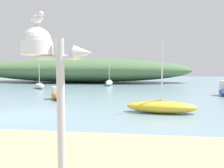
{
  "coord_description": "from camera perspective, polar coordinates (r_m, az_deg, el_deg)",
  "views": [
    {
      "loc": [
        6.43,
        -11.55,
        2.55
      ],
      "look_at": [
        4.42,
        3.45,
        1.49
      ],
      "focal_mm": 36.81,
      "sensor_mm": 36.0,
      "label": 1
    }
  ],
  "objects": [
    {
      "name": "distant_hill",
      "position": [
        41.87,
        -7.87,
        3.38
      ],
      "size": [
        39.02,
        11.92,
        4.22
      ],
      "primitive_type": "ellipsoid",
      "color": "#517547",
      "rests_on": "ground"
    },
    {
      "name": "mast_structure",
      "position": [
        3.53,
        -15.99,
        4.5
      ],
      "size": [
        1.07,
        0.46,
        2.95
      ],
      "color": "silver",
      "rests_on": "beach_sand"
    },
    {
      "name": "ground_plane",
      "position": [
        13.46,
        -21.24,
        -7.19
      ],
      "size": [
        120.0,
        120.0,
        0.0
      ],
      "primitive_type": "plane",
      "color": "#7A99A8"
    },
    {
      "name": "sailboat_mid_channel",
      "position": [
        29.68,
        -17.58,
        -0.42
      ],
      "size": [
        2.49,
        2.81,
        2.98
      ],
      "color": "white",
      "rests_on": "ground"
    },
    {
      "name": "seagull_on_radar",
      "position": [
        3.65,
        -18.08,
        15.28
      ],
      "size": [
        0.29,
        0.17,
        0.21
      ],
      "color": "orange",
      "rests_on": "mast_structure"
    },
    {
      "name": "sailboat_outer_mooring",
      "position": [
        33.2,
        -0.71,
        0.33
      ],
      "size": [
        0.94,
        3.18,
        4.0
      ],
      "color": "white",
      "rests_on": "ground"
    },
    {
      "name": "motorboat_near_shore",
      "position": [
        19.16,
        -13.3,
        -2.54
      ],
      "size": [
        2.25,
        2.78,
        1.05
      ],
      "color": "orange",
      "rests_on": "ground"
    },
    {
      "name": "sailboat_west_reach",
      "position": [
        13.4,
        12.19,
        -5.53
      ],
      "size": [
        4.04,
        1.6,
        4.12
      ],
      "color": "gold",
      "rests_on": "ground"
    }
  ]
}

